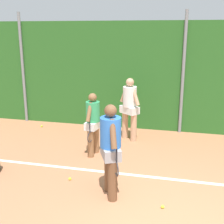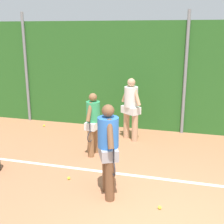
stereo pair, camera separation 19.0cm
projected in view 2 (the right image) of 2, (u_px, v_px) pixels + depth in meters
name	position (u px, v px, depth m)	size (l,w,h in m)	color
ground_plane	(175.00, 187.00, 6.30)	(29.19, 29.19, 0.00)	#B2704C
hedge_fence_backdrop	(185.00, 78.00, 9.33)	(18.97, 0.25, 3.50)	#286023
fence_post_left	(26.00, 68.00, 10.49)	(0.10, 0.10, 3.80)	gray
fence_post_center	(185.00, 74.00, 9.13)	(0.10, 0.10, 3.80)	gray
court_baseline_paint	(175.00, 181.00, 6.57)	(13.86, 0.10, 0.01)	white
player_foreground_near	(108.00, 146.00, 5.73)	(0.52, 0.76, 1.88)	brown
player_midcourt	(93.00, 121.00, 7.72)	(0.36, 0.78, 1.67)	#8C603D
player_backcourt_far	(131.00, 106.00, 8.78)	(0.67, 0.58, 1.87)	tan
tennis_ball_5	(44.00, 126.00, 10.24)	(0.07, 0.07, 0.07)	#CCDB33
tennis_ball_7	(160.00, 208.00, 5.52)	(0.07, 0.07, 0.07)	#CCDB33
tennis_ball_9	(69.00, 178.00, 6.61)	(0.07, 0.07, 0.07)	#CCDB33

